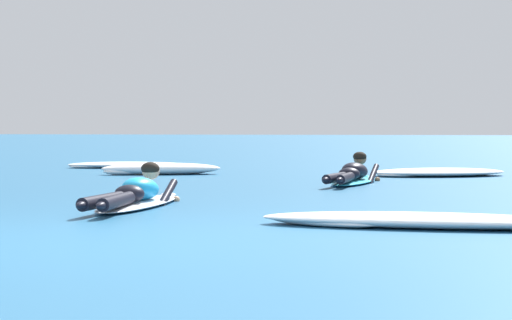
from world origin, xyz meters
The scene contains 7 objects.
ground_plane centered at (0.00, 10.00, 0.00)m, with size 120.00×120.00×0.00m, color #235B84.
surfer_near centered at (-0.60, 2.85, 0.13)m, with size 0.65×2.72×0.53m.
surfer_far centered at (1.61, 7.14, 0.14)m, with size 0.87×2.51×0.55m.
whitewater_front centered at (-3.37, 11.42, 0.06)m, with size 2.71×1.10×0.14m.
whitewater_mid_left centered at (-2.05, 9.18, 0.10)m, with size 2.29×1.20×0.22m.
whitewater_mid_right centered at (2.55, 1.38, 0.06)m, with size 2.98×0.75×0.14m.
whitewater_back centered at (3.03, 9.54, 0.07)m, with size 2.71×1.88×0.15m.
Camera 1 is at (2.34, -6.76, 0.94)m, focal length 62.08 mm.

